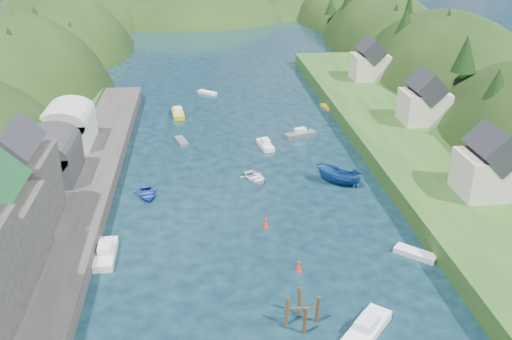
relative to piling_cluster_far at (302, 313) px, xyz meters
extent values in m
plane|color=black|center=(-1.53, 46.42, -1.11)|extent=(600.00, 600.00, 0.00)
ellipsoid|color=black|center=(-46.53, 71.42, -10.21)|extent=(44.00, 75.56, 52.00)
ellipsoid|color=black|center=(-46.53, 114.42, -9.54)|extent=(44.00, 75.56, 48.19)
ellipsoid|color=black|center=(-46.53, 156.42, -7.93)|extent=(44.00, 75.56, 39.00)
ellipsoid|color=black|center=(43.47, 71.42, -9.51)|extent=(36.00, 75.56, 48.00)
ellipsoid|color=black|center=(43.47, 114.42, -8.89)|extent=(36.00, 75.56, 44.49)
ellipsoid|color=black|center=(43.47, 156.42, -7.41)|extent=(36.00, 75.56, 36.00)
ellipsoid|color=black|center=(-11.53, 166.42, -11.11)|extent=(80.00, 60.00, 44.00)
ellipsoid|color=black|center=(16.47, 176.42, -13.11)|extent=(70.00, 56.00, 36.00)
cone|color=black|center=(-39.78, 61.41, 11.66)|extent=(4.73, 4.73, 6.00)
cone|color=black|center=(-41.84, 71.29, 12.04)|extent=(4.34, 4.34, 7.09)
cone|color=black|center=(-40.51, 79.35, 7.76)|extent=(5.28, 5.28, 6.07)
cone|color=black|center=(-43.85, 94.43, 10.77)|extent=(4.77, 4.77, 5.69)
cone|color=black|center=(-36.95, 96.45, 7.39)|extent=(4.07, 4.07, 5.01)
cone|color=black|center=(-40.91, 112.39, 8.43)|extent=(4.56, 4.56, 7.66)
cone|color=black|center=(-45.02, 121.14, 6.81)|extent=(4.75, 4.75, 5.17)
cone|color=black|center=(-41.41, 135.02, 8.16)|extent=(4.27, 4.27, 7.83)
cone|color=black|center=(33.59, 34.43, 8.99)|extent=(5.29, 5.29, 6.94)
cone|color=black|center=(34.95, 48.12, 11.40)|extent=(4.07, 4.07, 6.04)
cone|color=black|center=(39.06, 59.06, 7.04)|extent=(3.40, 3.40, 5.75)
cone|color=black|center=(40.65, 69.00, 10.78)|extent=(4.94, 4.94, 9.71)
cone|color=black|center=(34.77, 76.19, 11.22)|extent=(5.25, 5.25, 6.56)
cone|color=black|center=(40.35, 90.07, 11.96)|extent=(3.36, 3.36, 9.21)
cone|color=black|center=(40.51, 98.97, 9.26)|extent=(4.57, 4.57, 6.43)
cone|color=black|center=(38.36, 114.28, 7.82)|extent=(3.59, 3.59, 5.99)
cone|color=black|center=(32.42, 133.97, 6.98)|extent=(3.83, 3.83, 4.87)
cube|color=#2D2B28|center=(-25.53, 16.42, -0.11)|extent=(12.00, 110.00, 2.00)
cube|color=#2D2B28|center=(-27.53, 17.42, 4.89)|extent=(7.00, 8.00, 8.00)
cube|color=black|center=(-27.53, 17.42, 9.73)|extent=(5.15, 8.32, 5.15)
cube|color=#2D2D30|center=(-27.53, 29.42, 2.89)|extent=(7.00, 9.00, 4.00)
cylinder|color=#2D2D30|center=(-27.53, 29.42, 4.89)|extent=(7.00, 9.00, 7.00)
cube|color=#B2B2A8|center=(-27.53, 41.42, 2.89)|extent=(7.00, 9.00, 4.00)
cylinder|color=#B2B2A8|center=(-27.53, 41.42, 4.89)|extent=(7.00, 9.00, 7.00)
cube|color=#234719|center=(23.47, 36.42, 0.09)|extent=(16.00, 120.00, 2.40)
cube|color=beige|center=(25.47, 18.42, 3.79)|extent=(7.00, 6.00, 5.00)
cube|color=black|center=(25.47, 18.42, 7.13)|extent=(5.15, 6.24, 5.15)
cube|color=beige|center=(27.47, 44.42, 3.79)|extent=(7.00, 6.00, 5.00)
cube|color=black|center=(27.47, 44.42, 7.13)|extent=(5.15, 6.24, 5.15)
cube|color=beige|center=(26.47, 71.42, 3.79)|extent=(7.00, 6.00, 5.00)
cube|color=black|center=(26.47, 71.42, 7.13)|extent=(5.15, 6.24, 5.15)
cylinder|color=#382314|center=(1.35, 0.00, -0.03)|extent=(0.32, 0.32, 3.35)
cylinder|color=#382314|center=(0.00, 1.35, -0.03)|extent=(0.32, 0.32, 3.35)
cylinder|color=#382314|center=(-1.35, 0.00, -0.03)|extent=(0.32, 0.32, 3.35)
cylinder|color=#382314|center=(0.00, -1.35, -0.03)|extent=(0.32, 0.32, 3.35)
cylinder|color=#382314|center=(0.00, 0.00, 0.54)|extent=(3.23, 0.16, 0.16)
cone|color=red|center=(1.15, 8.08, -0.66)|extent=(0.70, 0.70, 0.90)
sphere|color=red|center=(1.15, 8.08, -0.16)|extent=(0.30, 0.30, 0.30)
cone|color=red|center=(-1.17, 17.21, -0.66)|extent=(0.70, 0.70, 0.90)
sphere|color=red|center=(-1.17, 17.21, -0.16)|extent=(0.30, 0.30, 0.30)
cube|color=gold|center=(-12.10, 58.82, -0.75)|extent=(2.51, 5.88, 0.80)
cube|color=silver|center=(-12.10, 58.82, 0.04)|extent=(1.53, 2.13, 0.70)
cube|color=white|center=(-6.54, 72.01, -0.85)|extent=(3.94, 3.70, 0.57)
cube|color=#52545D|center=(-11.24, 45.10, -0.86)|extent=(2.40, 4.20, 0.56)
cube|color=#4E5159|center=(7.90, 45.98, -0.78)|extent=(5.41, 3.22, 0.72)
cube|color=silver|center=(7.90, 45.98, -0.04)|extent=(2.08, 1.69, 0.70)
cube|color=silver|center=(-18.53, 12.58, -0.73)|extent=(2.07, 6.00, 0.84)
cube|color=silver|center=(-18.53, 12.58, 0.08)|extent=(1.41, 2.11, 0.70)
imported|color=white|center=(-1.03, 30.14, -0.79)|extent=(4.67, 5.41, 0.94)
imported|color=navy|center=(9.79, 27.76, -0.02)|extent=(6.55, 5.74, 2.47)
cube|color=white|center=(5.23, -1.91, -0.71)|extent=(5.64, 6.10, 0.88)
cube|color=silver|center=(5.23, -1.91, 0.12)|extent=(2.52, 2.60, 0.70)
cube|color=white|center=(1.72, 41.94, -0.80)|extent=(2.42, 5.05, 0.68)
cube|color=silver|center=(1.72, 41.94, -0.08)|extent=(1.40, 1.86, 0.70)
imported|color=#1B3698|center=(-15.31, 26.56, -0.79)|extent=(4.05, 5.07, 0.94)
cube|color=gold|center=(15.47, 60.13, -0.88)|extent=(2.12, 3.86, 0.51)
cube|color=silver|center=(13.79, 9.50, -0.83)|extent=(4.28, 4.05, 0.62)
camera|label=1|loc=(-8.08, -39.59, 31.48)|focal=40.00mm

